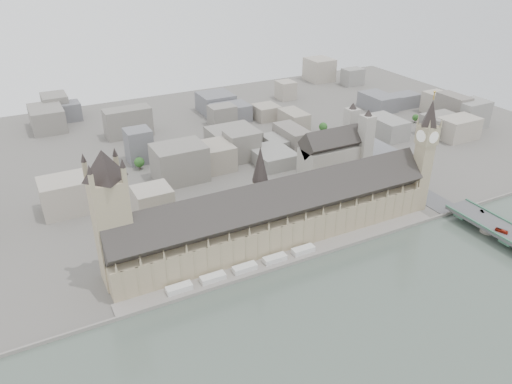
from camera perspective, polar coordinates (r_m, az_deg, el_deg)
name	(u,v)px	position (r m, az deg, el deg)	size (l,w,h in m)	color
ground	(287,253)	(387.89, 3.59, -6.98)	(900.00, 900.00, 0.00)	#595651
embankment_wall	(298,262)	(376.67, 4.77, -7.93)	(600.00, 1.50, 3.00)	slate
river_terrace	(292,257)	(382.10, 4.17, -7.41)	(270.00, 15.00, 2.00)	slate
terrace_tents	(245,268)	(364.80, -1.30, -8.67)	(118.00, 7.00, 4.00)	silver
palace_of_westminster	(275,216)	(389.98, 2.20, -2.78)	(265.00, 40.73, 55.44)	#9C8A69
elizabeth_tower	(425,148)	(445.27, 18.77, 4.79)	(17.00, 17.00, 107.50)	#9C8A69
victoria_tower	(111,213)	(343.22, -16.28, -2.27)	(30.00, 30.00, 100.00)	#9C8A69
central_tower	(260,175)	(374.01, 0.49, 1.96)	(13.00, 13.00, 48.00)	tan
westminster_abbey	(335,154)	(500.38, 9.06, 4.34)	(68.00, 36.00, 64.00)	gray
city_skyline_inland	(178,130)	(579.29, -8.91, 6.98)	(720.00, 360.00, 38.00)	gray
park_trees	(241,213)	(424.43, -1.69, -2.42)	(110.00, 30.00, 15.00)	#1E4619
red_bus_north	(502,231)	(437.03, 26.26, -4.00)	(2.25, 9.63, 2.68)	#A42212
car_silver	(482,211)	(461.38, 24.44, -2.01)	(1.52, 4.36, 1.44)	gray
car_approach	(405,171)	(512.94, 16.63, 2.36)	(2.01, 4.95, 1.44)	gray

